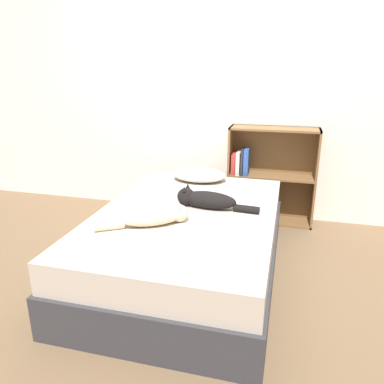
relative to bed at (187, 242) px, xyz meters
name	(u,v)px	position (x,y,z in m)	size (l,w,h in m)	color
ground_plane	(187,271)	(0.00, 0.00, -0.24)	(8.00, 8.00, 0.00)	brown
wall_back	(222,91)	(0.00, 1.32, 1.01)	(8.00, 0.06, 2.50)	white
bed	(187,242)	(0.00, 0.00, 0.00)	(1.29, 1.94, 0.49)	#333338
pillow	(199,175)	(-0.09, 0.77, 0.30)	(0.49, 0.34, 0.11)	beige
cat_light	(154,216)	(-0.15, -0.28, 0.31)	(0.56, 0.41, 0.14)	beige
cat_dark	(205,199)	(0.11, 0.11, 0.31)	(0.62, 0.18, 0.16)	black
bookshelf	(268,173)	(0.50, 1.19, 0.24)	(0.84, 0.26, 0.94)	brown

